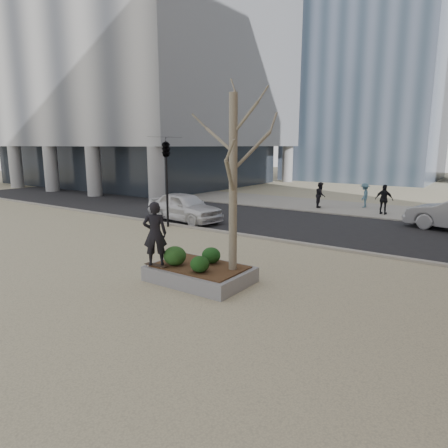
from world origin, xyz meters
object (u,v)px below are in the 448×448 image
Objects in this scene: skateboard at (156,266)px; skateboarder at (155,234)px; police_car at (184,207)px; planter at (200,274)px.

skateboard is 1.00m from skateboarder.
skateboarder is at bearing -137.02° from police_car.
planter is 1.35m from skateboard.
planter is 1.55× the size of skateboarder.
police_car is (-6.72, 7.17, 0.58)m from planter.
skateboard is 0.17× the size of police_car.
planter is at bearing 174.26° from skateboarder.
skateboarder is at bearing 0.00° from skateboard.
police_car reaches higher than planter.
police_car is at bearing 121.92° from skateboard.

